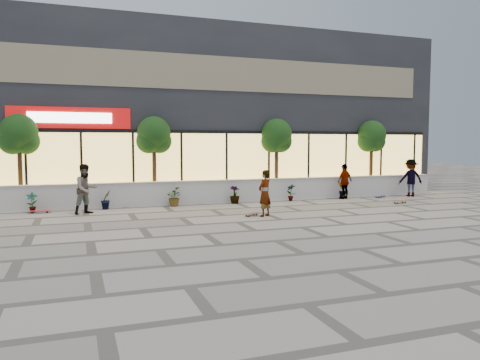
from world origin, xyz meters
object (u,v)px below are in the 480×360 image
object	(u,v)px
tree_midwest	(154,137)
skater_right_far	(411,178)
skateboard_left	(40,211)
tree_west	(19,137)
skateboard_center	(251,214)
skateboard_right_near	(400,201)
skater_right_near	(345,181)
skater_left	(86,189)
skateboard_right_far	(380,196)
tree_mideast	(277,138)
skater_center	(265,193)
tree_east	(372,138)

from	to	relation	value
tree_midwest	skater_right_far	world-z (taller)	tree_midwest
tree_midwest	skateboard_left	xyz separation A→B (m)	(-4.71, -1.50, -2.90)
tree_west	skateboard_center	bearing A→B (deg)	-30.40
tree_west	skateboard_right_near	bearing A→B (deg)	-12.97
skater_right_near	skater_left	bearing A→B (deg)	-15.65
skateboard_center	skateboard_right_far	distance (m)	8.87
skater_right_far	skateboard_right_far	xyz separation A→B (m)	(-1.77, 0.07, -0.87)
tree_mideast	tree_midwest	bearing A→B (deg)	180.00
tree_mideast	skateboard_right_far	world-z (taller)	tree_mideast
skateboard_right_near	tree_midwest	bearing A→B (deg)	147.23
tree_west	skater_right_far	bearing A→B (deg)	-4.92
skater_right_near	skater_right_far	distance (m)	3.78
skater_center	tree_west	bearing A→B (deg)	-63.40
tree_midwest	tree_east	distance (m)	11.50
tree_east	skater_right_near	distance (m)	3.55
tree_mideast	skateboard_right_far	xyz separation A→B (m)	(5.02, -1.50, -2.90)
tree_west	skateboard_left	xyz separation A→B (m)	(0.79, -1.50, -2.90)
tree_midwest	skater_right_far	bearing A→B (deg)	-7.02
tree_midwest	skateboard_right_far	distance (m)	11.49
tree_east	skater_left	world-z (taller)	tree_east
tree_east	tree_west	bearing A→B (deg)	180.00
skater_right_near	skateboard_left	size ratio (longest dim) A/B	2.00
tree_east	skateboard_right_far	world-z (taller)	tree_east
skateboard_right_far	skater_center	bearing A→B (deg)	179.96
tree_midwest	skater_left	xyz separation A→B (m)	(-3.00, -2.32, -2.02)
tree_mideast	tree_east	size ratio (longest dim) A/B	1.00
tree_midwest	skateboard_left	size ratio (longest dim) A/B	4.57
skater_center	skater_right_far	world-z (taller)	skater_right_far
skateboard_right_near	skateboard_right_far	size ratio (longest dim) A/B	1.03
tree_mideast	skater_right_near	bearing A→B (deg)	-24.85
skater_left	skater_right_near	distance (m)	12.06
tree_mideast	tree_east	xyz separation A→B (m)	(5.50, 0.00, 0.00)
tree_east	skater_center	distance (m)	9.98
skater_right_near	skateboard_right_far	xyz separation A→B (m)	(2.00, -0.10, -0.77)
tree_west	skateboard_right_far	distance (m)	16.84
tree_midwest	skateboard_right_near	bearing A→B (deg)	-19.34
tree_west	skateboard_center	distance (m)	10.08
skater_center	skateboard_right_far	size ratio (longest dim) A/B	2.04
skateboard_left	skateboard_right_near	xyz separation A→B (m)	(15.21, -2.19, 0.00)
skater_center	skater_left	world-z (taller)	skater_left
tree_west	skater_right_near	distance (m)	14.74
tree_west	skateboard_center	size ratio (longest dim) A/B	5.27
tree_midwest	skater_right_far	distance (m)	13.05
skateboard_left	skater_right_far	bearing A→B (deg)	3.92
skater_right_far	skateboard_left	size ratio (longest dim) A/B	2.22
tree_mideast	skater_right_far	size ratio (longest dim) A/B	2.06
skater_left	skateboard_center	distance (m)	6.42
skater_right_far	skateboard_right_far	world-z (taller)	skater_right_far
tree_mideast	skateboard_center	size ratio (longest dim) A/B	5.27
tree_west	tree_mideast	bearing A→B (deg)	0.00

